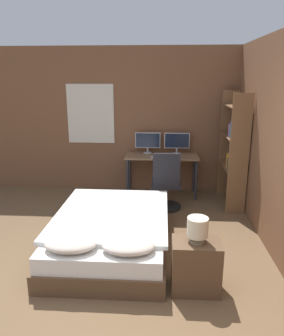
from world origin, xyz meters
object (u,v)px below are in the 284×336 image
at_px(nightstand, 196,266).
at_px(keyboard, 162,157).
at_px(monitor_left, 148,141).
at_px(bookshelf, 235,145).
at_px(computer_mouse, 178,157).
at_px(monitor_right, 177,142).
at_px(bed, 111,233).
at_px(office_chair, 166,186).
at_px(desk, 162,161).
at_px(bedside_lamp, 198,227).

bearing_deg(nightstand, keyboard, 97.95).
distance_m(monitor_left, bookshelf, 1.60).
height_order(nightstand, computer_mouse, computer_mouse).
height_order(nightstand, monitor_left, monitor_left).
bearing_deg(monitor_right, bed, -111.72).
bearing_deg(monitor_right, office_chair, -102.75).
bearing_deg(computer_mouse, monitor_left, 148.38).
height_order(desk, bookshelf, bookshelf).
height_order(nightstand, office_chair, office_chair).
bearing_deg(bookshelf, bedside_lamp, -108.93).
bearing_deg(keyboard, bookshelf, -12.31).
distance_m(bedside_lamp, monitor_right, 3.04).
bearing_deg(computer_mouse, keyboard, 180.00).
distance_m(office_chair, bookshelf, 1.33).
height_order(nightstand, monitor_right, monitor_right).
bearing_deg(desk, bookshelf, -19.80).
distance_m(monitor_right, computer_mouse, 0.40).
bearing_deg(bookshelf, bed, -137.97).
relative_size(nightstand, keyboard, 1.40).
bearing_deg(nightstand, bookshelf, 71.07).
bearing_deg(bed, desk, 73.25).
xyz_separation_m(keyboard, bookshelf, (1.20, -0.26, 0.28)).
bearing_deg(nightstand, monitor_right, 91.93).
bearing_deg(computer_mouse, monitor_right, 92.58).
bearing_deg(bookshelf, monitor_left, 157.63).
relative_size(monitor_left, keyboard, 1.19).
height_order(bedside_lamp, monitor_right, monitor_right).
bearing_deg(computer_mouse, nightstand, -88.15).
distance_m(desk, keyboard, 0.21).
xyz_separation_m(monitor_left, office_chair, (0.35, -0.86, -0.59)).
relative_size(nightstand, monitor_left, 1.17).
bearing_deg(monitor_left, desk, -32.60).
distance_m(bedside_lamp, office_chair, 2.20).
xyz_separation_m(bed, nightstand, (1.00, -0.77, 0.04)).
bearing_deg(bedside_lamp, nightstand, 0.00).
relative_size(keyboard, bookshelf, 0.21).
xyz_separation_m(bed, desk, (0.63, 2.08, 0.42)).
xyz_separation_m(bedside_lamp, computer_mouse, (-0.09, 2.68, 0.07)).
distance_m(nightstand, computer_mouse, 2.73).
xyz_separation_m(monitor_left, bookshelf, (1.48, -0.61, 0.07)).
distance_m(monitor_right, keyboard, 0.49).
height_order(bed, bookshelf, bookshelf).
distance_m(bed, desk, 2.21).
height_order(bed, computer_mouse, computer_mouse).
bearing_deg(keyboard, bedside_lamp, -82.05).
bearing_deg(bedside_lamp, keyboard, 97.95).
height_order(nightstand, bedside_lamp, bedside_lamp).
xyz_separation_m(monitor_right, computer_mouse, (0.02, -0.34, -0.21)).
bearing_deg(monitor_right, nightstand, -88.07).
bearing_deg(computer_mouse, bookshelf, -16.00).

